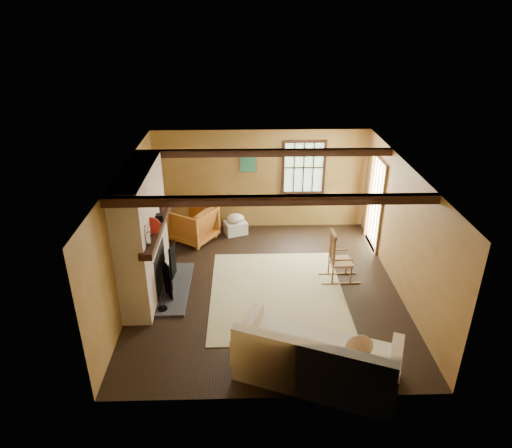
{
  "coord_description": "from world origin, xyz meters",
  "views": [
    {
      "loc": [
        -0.41,
        -7.41,
        4.93
      ],
      "look_at": [
        -0.18,
        0.4,
        1.17
      ],
      "focal_mm": 32.0,
      "sensor_mm": 36.0,
      "label": 1
    }
  ],
  "objects_px": {
    "fireplace": "(144,238)",
    "sofa": "(316,361)",
    "laundry_basket": "(236,228)",
    "armchair": "(193,224)",
    "rocking_chair": "(339,260)"
  },
  "relations": [
    {
      "from": "laundry_basket",
      "to": "armchair",
      "type": "distance_m",
      "value": 1.04
    },
    {
      "from": "laundry_basket",
      "to": "armchair",
      "type": "xyz_separation_m",
      "value": [
        -0.96,
        -0.31,
        0.26
      ]
    },
    {
      "from": "laundry_basket",
      "to": "fireplace",
      "type": "bearing_deg",
      "value": -124.59
    },
    {
      "from": "fireplace",
      "to": "sofa",
      "type": "height_order",
      "value": "fireplace"
    },
    {
      "from": "fireplace",
      "to": "sofa",
      "type": "distance_m",
      "value": 3.79
    },
    {
      "from": "sofa",
      "to": "laundry_basket",
      "type": "height_order",
      "value": "sofa"
    },
    {
      "from": "fireplace",
      "to": "rocking_chair",
      "type": "relative_size",
      "value": 2.27
    },
    {
      "from": "laundry_basket",
      "to": "armchair",
      "type": "relative_size",
      "value": 0.56
    },
    {
      "from": "rocking_chair",
      "to": "sofa",
      "type": "height_order",
      "value": "rocking_chair"
    },
    {
      "from": "fireplace",
      "to": "rocking_chair",
      "type": "xyz_separation_m",
      "value": [
        3.65,
        0.25,
        -0.66
      ]
    },
    {
      "from": "sofa",
      "to": "fireplace",
      "type": "bearing_deg",
      "value": 161.61
    },
    {
      "from": "fireplace",
      "to": "sofa",
      "type": "xyz_separation_m",
      "value": [
        2.83,
        -2.41,
        -0.77
      ]
    },
    {
      "from": "fireplace",
      "to": "armchair",
      "type": "relative_size",
      "value": 2.69
    },
    {
      "from": "fireplace",
      "to": "sofa",
      "type": "relative_size",
      "value": 0.96
    },
    {
      "from": "rocking_chair",
      "to": "armchair",
      "type": "height_order",
      "value": "rocking_chair"
    }
  ]
}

